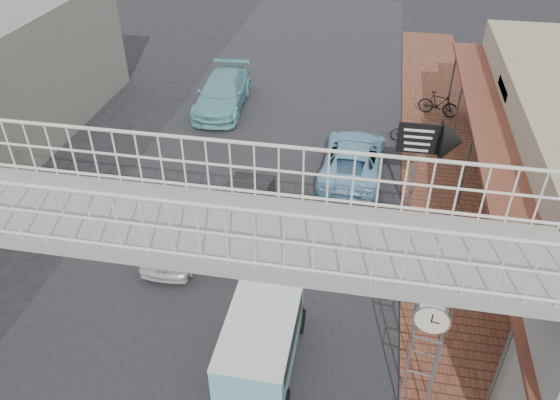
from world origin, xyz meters
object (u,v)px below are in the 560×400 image
at_px(dark_sedan, 243,213).
at_px(street_clock, 431,321).
at_px(white_hatchback, 182,228).
at_px(angkot_far, 222,93).
at_px(angkot_curb, 353,158).
at_px(arrow_sign, 448,142).
at_px(motorcycle_far, 438,104).
at_px(motorcycle_near, 411,130).
at_px(angkot_van, 262,335).

height_order(dark_sedan, street_clock, street_clock).
distance_m(white_hatchback, angkot_far, 9.76).
bearing_deg(street_clock, angkot_curb, 111.24).
xyz_separation_m(angkot_curb, angkot_far, (-6.22, 4.54, 0.07)).
height_order(angkot_curb, angkot_far, angkot_far).
xyz_separation_m(street_clock, arrow_sign, (0.74, 7.25, 0.18)).
distance_m(white_hatchback, motorcycle_far, 13.27).
relative_size(angkot_far, motorcycle_near, 2.97).
bearing_deg(arrow_sign, angkot_curb, 141.07).
bearing_deg(angkot_curb, motorcycle_near, -125.16).
bearing_deg(dark_sedan, motorcycle_near, 51.84).
height_order(white_hatchback, dark_sedan, white_hatchback).
bearing_deg(dark_sedan, white_hatchback, -146.57).
bearing_deg(angkot_van, dark_sedan, 108.51).
xyz_separation_m(white_hatchback, street_clock, (6.95, -4.38, 2.02)).
bearing_deg(angkot_far, white_hatchback, -85.43).
relative_size(angkot_van, arrow_sign, 1.03).
relative_size(angkot_curb, street_clock, 1.50).
distance_m(angkot_van, motorcycle_far, 15.27).
height_order(dark_sedan, arrow_sign, arrow_sign).
distance_m(dark_sedan, motorcycle_far, 11.41).
distance_m(street_clock, arrow_sign, 7.29).
height_order(angkot_far, motorcycle_near, angkot_far).
height_order(white_hatchback, motorcycle_near, white_hatchback).
xyz_separation_m(motorcycle_far, arrow_sign, (-0.46, -7.61, 2.23)).
distance_m(motorcycle_far, street_clock, 15.05).
height_order(motorcycle_near, street_clock, street_clock).
xyz_separation_m(motorcycle_near, motorcycle_far, (1.20, 2.53, 0.09)).
distance_m(angkot_curb, arrow_sign, 4.26).
distance_m(motorcycle_near, street_clock, 12.51).
height_order(motorcycle_far, street_clock, street_clock).
bearing_deg(dark_sedan, street_clock, -46.39).
distance_m(angkot_van, street_clock, 3.93).
relative_size(white_hatchback, dark_sedan, 0.98).
xyz_separation_m(angkot_van, motorcycle_near, (3.57, 11.97, -0.56)).
bearing_deg(angkot_curb, angkot_van, 82.64).
relative_size(angkot_van, street_clock, 1.13).
xyz_separation_m(angkot_far, motorcycle_near, (8.34, -1.71, -0.18)).
distance_m(angkot_curb, angkot_far, 7.70).
height_order(angkot_far, arrow_sign, arrow_sign).
xyz_separation_m(white_hatchback, angkot_far, (-1.39, 9.66, 0.06)).
xyz_separation_m(white_hatchback, motorcycle_far, (8.15, 10.48, -0.03)).
distance_m(white_hatchback, angkot_van, 5.27).
bearing_deg(angkot_far, angkot_curb, -39.75).
height_order(angkot_far, street_clock, street_clock).
bearing_deg(dark_sedan, angkot_curb, 51.21).
bearing_deg(motorcycle_far, angkot_curb, 166.39).
xyz_separation_m(dark_sedan, motorcycle_far, (6.50, 9.38, -0.02)).
xyz_separation_m(angkot_curb, angkot_van, (-1.45, -9.14, 0.45)).
bearing_deg(street_clock, white_hatchback, 156.44).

